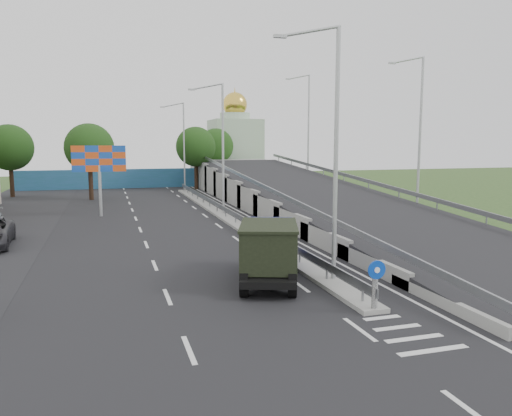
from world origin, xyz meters
name	(u,v)px	position (x,y,z in m)	size (l,w,h in m)	color
ground	(412,338)	(0.00, 0.00, 0.00)	(160.00, 160.00, 0.00)	#2D4C1E
road_surface	(195,230)	(-3.00, 20.00, 0.00)	(26.00, 90.00, 0.04)	black
median	(226,218)	(0.00, 24.00, 0.10)	(1.00, 44.00, 0.20)	gray
overpass_ramp	(318,193)	(7.50, 24.00, 1.75)	(10.00, 50.00, 3.50)	gray
median_guardrail	(226,209)	(0.00, 24.00, 0.75)	(0.09, 44.00, 0.71)	gray
sign_bollard	(375,284)	(0.00, 2.17, 1.03)	(0.64, 0.23, 1.67)	black
lamp_post_near	(332,141)	(0.11, 6.00, 5.81)	(2.74, 0.18, 10.08)	#B2B5B7
lamp_post_mid	(221,141)	(0.11, 26.00, 5.81)	(2.74, 0.18, 10.08)	#B2B5B7
lamp_post_far	(182,142)	(0.11, 46.00, 5.81)	(2.74, 0.18, 10.08)	#B2B5B7
blue_wall	(144,178)	(-4.00, 52.00, 1.20)	(30.00, 0.50, 2.40)	#22617D
church	(235,145)	(10.00, 60.00, 5.31)	(7.00, 7.00, 13.80)	#B2CCAD
billboard	(99,163)	(-9.00, 28.00, 4.19)	(4.00, 0.24, 5.50)	#B2B5B7
tree_left_mid	(89,148)	(-10.00, 40.00, 5.18)	(4.80, 4.80, 7.60)	black
tree_median_far	(196,147)	(2.00, 48.00, 5.18)	(4.80, 4.80, 7.60)	black
tree_left_far	(10,148)	(-18.00, 45.00, 5.18)	(4.80, 4.80, 7.60)	black
tree_ramp_far	(216,146)	(6.00, 55.00, 5.18)	(4.80, 4.80, 7.60)	black
dump_truck	(269,248)	(-2.15, 7.11, 1.40)	(3.82, 6.10, 2.53)	black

